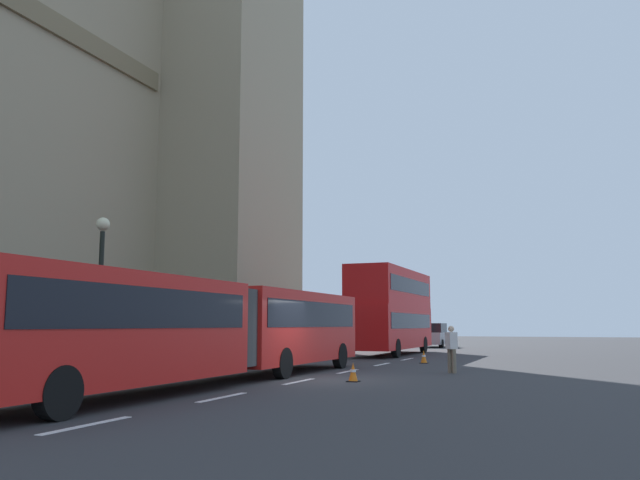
% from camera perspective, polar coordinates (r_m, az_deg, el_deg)
% --- Properties ---
extents(ground_plane, '(160.00, 160.00, 0.00)m').
position_cam_1_polar(ground_plane, '(20.82, -0.87, -12.34)').
color(ground_plane, '#333335').
extents(lane_centre_marking, '(29.80, 0.16, 0.01)m').
position_cam_1_polar(lane_centre_marking, '(19.97, -1.90, -12.53)').
color(lane_centre_marking, silver).
rests_on(lane_centre_marking, ground_plane).
extents(articulated_bus, '(18.49, 2.54, 2.90)m').
position_cam_1_polar(articulated_bus, '(19.46, -9.10, -7.43)').
color(articulated_bus, red).
rests_on(articulated_bus, ground_plane).
extents(double_decker_bus, '(10.47, 2.54, 4.90)m').
position_cam_1_polar(double_decker_bus, '(37.86, 6.40, -6.05)').
color(double_decker_bus, red).
rests_on(double_decker_bus, ground_plane).
extents(sedan_lead, '(4.40, 1.86, 1.85)m').
position_cam_1_polar(sedan_lead, '(51.10, 10.17, -8.38)').
color(sedan_lead, gray).
rests_on(sedan_lead, ground_plane).
extents(traffic_cone_west, '(0.36, 0.36, 0.58)m').
position_cam_1_polar(traffic_cone_west, '(19.92, 2.98, -11.73)').
color(traffic_cone_west, black).
rests_on(traffic_cone_west, ground_plane).
extents(traffic_cone_middle, '(0.36, 0.36, 0.58)m').
position_cam_1_polar(traffic_cone_middle, '(29.68, 9.26, -10.28)').
color(traffic_cone_middle, black).
rests_on(traffic_cone_middle, ground_plane).
extents(street_lamp, '(0.44, 0.44, 5.27)m').
position_cam_1_polar(street_lamp, '(22.18, -19.04, -3.74)').
color(street_lamp, black).
rests_on(street_lamp, ground_plane).
extents(pedestrian_near_cones, '(0.47, 0.42, 1.69)m').
position_cam_1_polar(pedestrian_near_cones, '(23.88, 11.68, -9.38)').
color(pedestrian_near_cones, '#726651').
rests_on(pedestrian_near_cones, ground_plane).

